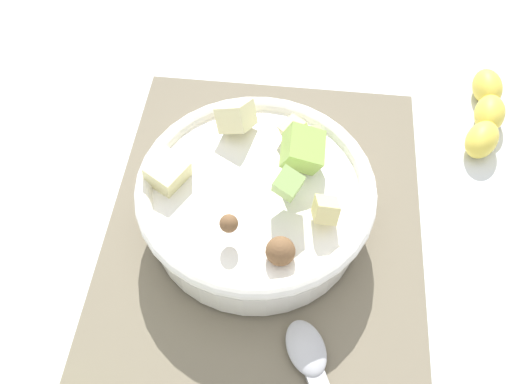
# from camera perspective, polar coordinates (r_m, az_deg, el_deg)

# --- Properties ---
(ground_plane) EXTENTS (2.40, 2.40, 0.00)m
(ground_plane) POSITION_cam_1_polar(r_m,az_deg,el_deg) (0.60, 0.93, -3.20)
(ground_plane) COLOR silver
(placemat) EXTENTS (0.42, 0.34, 0.01)m
(placemat) POSITION_cam_1_polar(r_m,az_deg,el_deg) (0.60, 0.94, -3.05)
(placemat) COLOR #756B56
(placemat) RESTS_ON ground_plane
(salad_bowl) EXTENTS (0.24, 0.24, 0.12)m
(salad_bowl) POSITION_cam_1_polar(r_m,az_deg,el_deg) (0.57, 0.01, -0.47)
(salad_bowl) COLOR white
(salad_bowl) RESTS_ON placemat
(banana_whole) EXTENTS (0.15, 0.07, 0.04)m
(banana_whole) POSITION_cam_1_polar(r_m,az_deg,el_deg) (0.74, 23.01, 7.67)
(banana_whole) COLOR yellow
(banana_whole) RESTS_ON ground_plane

